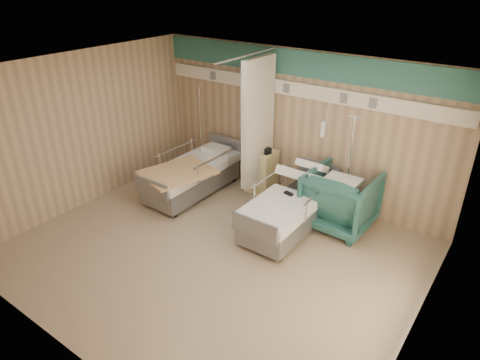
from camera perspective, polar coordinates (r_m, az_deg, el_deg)
name	(u,v)px	position (r m, az deg, el deg)	size (l,w,h in m)	color
ground	(214,252)	(6.88, -3.47, -9.61)	(6.00, 5.00, 0.00)	gray
room_walls	(220,137)	(6.18, -2.67, 5.73)	(6.04, 5.04, 2.82)	tan
bed_right	(289,212)	(7.33, 6.58, -4.33)	(1.00, 2.16, 0.63)	white
bed_left	(192,179)	(8.47, -6.41, 0.17)	(1.00, 2.16, 0.63)	white
bedside_cabinet	(262,171)	(8.48, 2.93, 1.18)	(0.50, 0.48, 0.85)	#D6C785
visitor_armchair	(341,199)	(7.47, 13.28, -2.55)	(1.09, 1.12, 1.02)	#21534E
waffle_blanket	(343,172)	(7.20, 13.56, 1.10)	(0.57, 0.51, 0.06)	silver
iv_stand_right	(345,197)	(7.83, 13.83, -2.26)	(0.34, 0.34, 1.88)	silver
iv_stand_left	(202,153)	(9.42, -5.12, 3.55)	(0.34, 0.34, 1.89)	silver
call_remote	(289,194)	(7.21, 6.49, -1.81)	(0.17, 0.07, 0.04)	black
tan_blanket	(177,172)	(7.98, -8.35, 1.00)	(0.99, 1.24, 0.04)	tan
toiletry_bag	(266,150)	(8.22, 3.42, 4.03)	(0.22, 0.14, 0.12)	black
white_cup	(258,145)	(8.46, 2.48, 4.71)	(0.08, 0.08, 0.12)	white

